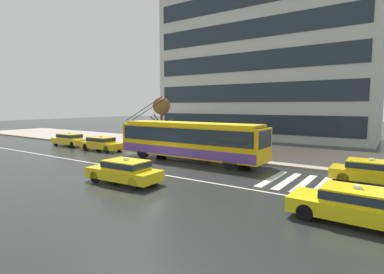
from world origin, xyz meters
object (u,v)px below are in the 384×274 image
at_px(taxi_oncoming_far, 354,204).
at_px(pedestrian_at_shelter, 199,135).
at_px(taxi_far_behind, 70,139).
at_px(pedestrian_walking_past, 210,135).
at_px(taxi_oncoming_near, 125,170).
at_px(taxi_queued_behind_bus, 102,143).
at_px(taxi_ahead_of_bus, 373,171).
at_px(pedestrian_approaching_curb, 164,133).
at_px(street_tree_bare, 161,107).
at_px(bus_shelter, 193,130).
at_px(trolleybus, 190,140).

height_order(taxi_oncoming_far, pedestrian_at_shelter, pedestrian_at_shelter).
height_order(taxi_far_behind, pedestrian_walking_past, pedestrian_walking_past).
distance_m(taxi_oncoming_near, taxi_oncoming_far, 10.98).
xyz_separation_m(taxi_queued_behind_bus, taxi_far_behind, (-5.47, 0.32, 0.00)).
bearing_deg(taxi_ahead_of_bus, taxi_queued_behind_bus, -179.71).
bearing_deg(taxi_far_behind, taxi_oncoming_far, -14.11).
height_order(pedestrian_approaching_curb, pedestrian_walking_past, pedestrian_walking_past).
distance_m(taxi_ahead_of_bus, pedestrian_approaching_curb, 16.82).
bearing_deg(taxi_far_behind, pedestrian_walking_past, 14.29).
relative_size(taxi_ahead_of_bus, street_tree_bare, 0.88).
distance_m(bus_shelter, pedestrian_at_shelter, 1.53).
relative_size(taxi_oncoming_near, taxi_oncoming_far, 1.01).
distance_m(taxi_oncoming_near, pedestrian_walking_past, 11.48).
bearing_deg(taxi_ahead_of_bus, pedestrian_at_shelter, 167.30).
distance_m(taxi_queued_behind_bus, pedestrian_at_shelter, 9.55).
relative_size(taxi_oncoming_far, pedestrian_at_shelter, 2.07).
distance_m(taxi_oncoming_far, taxi_far_behind, 28.15).
distance_m(taxi_far_behind, pedestrian_walking_past, 15.38).
height_order(bus_shelter, pedestrian_walking_past, bus_shelter).
bearing_deg(taxi_ahead_of_bus, trolleybus, 179.38).
bearing_deg(pedestrian_walking_past, bus_shelter, -173.55).
height_order(taxi_oncoming_near, pedestrian_at_shelter, pedestrian_at_shelter).
relative_size(taxi_queued_behind_bus, taxi_oncoming_far, 1.04).
bearing_deg(street_tree_bare, taxi_far_behind, -154.22).
relative_size(taxi_far_behind, street_tree_bare, 0.91).
xyz_separation_m(trolleybus, taxi_far_behind, (-15.43, 0.08, -0.91)).
xyz_separation_m(trolleybus, street_tree_bare, (-6.50, 4.39, 2.47)).
bearing_deg(taxi_ahead_of_bus, taxi_oncoming_near, -146.59).
distance_m(bus_shelter, pedestrian_walking_past, 1.67).
xyz_separation_m(pedestrian_approaching_curb, pedestrian_walking_past, (3.99, 1.51, -0.06)).
bearing_deg(taxi_far_behind, street_tree_bare, 25.78).
relative_size(taxi_queued_behind_bus, taxi_far_behind, 0.98).
bearing_deg(taxi_oncoming_far, taxi_oncoming_near, -176.35).
distance_m(taxi_queued_behind_bus, taxi_oncoming_near, 13.06).
bearing_deg(taxi_oncoming_far, bus_shelter, 143.31).
relative_size(taxi_queued_behind_bus, taxi_oncoming_near, 1.02).
relative_size(taxi_ahead_of_bus, pedestrian_walking_past, 2.22).
bearing_deg(pedestrian_approaching_curb, bus_shelter, 29.22).
distance_m(pedestrian_at_shelter, street_tree_bare, 6.21).
bearing_deg(street_tree_bare, taxi_oncoming_far, -31.33).
bearing_deg(pedestrian_walking_past, taxi_queued_behind_bus, -156.40).
bearing_deg(pedestrian_walking_past, taxi_far_behind, -165.71).
xyz_separation_m(taxi_oncoming_near, taxi_oncoming_far, (10.95, 0.70, 0.00)).
xyz_separation_m(taxi_queued_behind_bus, pedestrian_walking_past, (9.40, 4.11, 0.97)).
distance_m(taxi_oncoming_far, pedestrian_walking_past, 16.39).
relative_size(trolleybus, taxi_oncoming_near, 2.90).
xyz_separation_m(taxi_oncoming_near, pedestrian_approaching_curb, (-5.46, 9.84, 1.03)).
relative_size(taxi_oncoming_near, pedestrian_at_shelter, 2.10).
bearing_deg(pedestrian_walking_past, taxi_oncoming_near, -82.61).
height_order(trolleybus, pedestrian_at_shelter, trolleybus).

